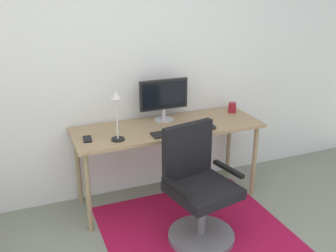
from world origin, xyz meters
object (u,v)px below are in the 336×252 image
Objects in this scene: desk at (168,133)px; computer_mouse at (212,126)px; coffee_cup at (232,108)px; cell_phone at (87,139)px; monitor at (164,97)px; desk_lamp at (116,109)px; keyboard at (176,132)px; office_chair at (198,195)px.

computer_mouse is (0.34, -0.20, 0.09)m from desk.
cell_phone is at bearing -173.57° from coffee_cup.
cell_phone is at bearing -164.73° from monitor.
keyboard is at bearing -4.66° from desk_lamp.
keyboard is 1.03× the size of desk_lamp.
monitor is at bearing 21.50° from cell_phone.
monitor is 0.82m from cell_phone.
computer_mouse reaches higher than keyboard.
desk_lamp is (-0.51, -0.15, 0.34)m from desk.
keyboard is at bearing 178.77° from computer_mouse.
coffee_cup is at bearing 33.92° from office_chair.
monitor is at bearing 76.82° from office_chair.
cell_phone is at bearing 155.82° from desk_lamp.
monitor is at bearing 131.70° from computer_mouse.
monitor is 1.08× the size of keyboard.
desk_lamp is at bearing -149.40° from monitor.
desk is 17.31× the size of coffee_cup.
keyboard is at bearing -4.97° from cell_phone.
computer_mouse reaches higher than cell_phone.
monitor is 0.62m from desk_lamp.
monitor is (0.02, 0.16, 0.30)m from desk.
keyboard is at bearing 79.27° from office_chair.
desk is 0.70m from office_chair.
keyboard is 0.46× the size of office_chair.
coffee_cup is at bearing 22.76° from keyboard.
desk is 0.34m from monitor.
cell_phone is at bearing 129.72° from office_chair.
coffee_cup is at bearing 12.66° from cell_phone.
cell_phone is (-0.74, -0.05, 0.08)m from desk.
desk_lamp is at bearing 124.61° from office_chair.
monitor is 0.53m from computer_mouse.
desk is 16.57× the size of computer_mouse.
desk is at bearing -97.94° from monitor.
coffee_cup is (0.74, 0.12, 0.12)m from desk.
cell_phone is 0.15× the size of office_chair.
coffee_cup is 0.11× the size of office_chair.
cell_phone is (-1.09, 0.15, -0.01)m from computer_mouse.
cell_phone is 0.37m from desk_lamp.
keyboard is 0.75m from cell_phone.
cell_phone is at bearing 171.96° from computer_mouse.
computer_mouse is 0.11× the size of office_chair.
desk_lamp reaches higher than keyboard.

